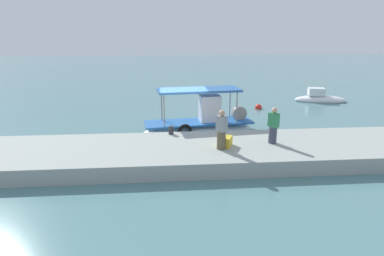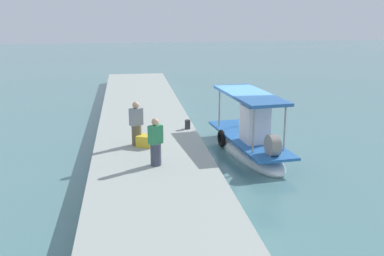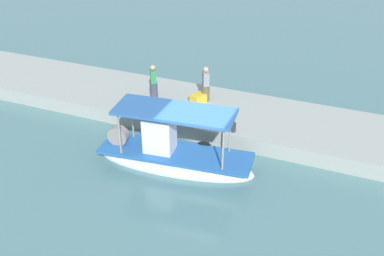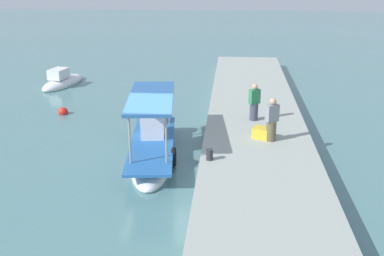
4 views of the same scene
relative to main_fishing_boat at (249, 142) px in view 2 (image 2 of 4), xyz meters
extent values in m
plane|color=slate|center=(-0.95, -0.22, -0.46)|extent=(120.00, 120.00, 0.00)
cube|color=#9BA29A|center=(-0.95, -4.07, -0.13)|extent=(36.00, 4.22, 0.67)
ellipsoid|color=white|center=(-0.11, -0.01, -0.36)|extent=(6.33, 2.29, 0.90)
cube|color=#2663A9|center=(-0.11, -0.01, 0.14)|extent=(6.08, 2.26, 0.10)
cube|color=silver|center=(0.51, 0.06, 0.86)|extent=(1.19, 1.01, 1.54)
cylinder|color=gray|center=(1.79, 0.82, 0.99)|extent=(0.07, 0.07, 1.80)
cylinder|color=gray|center=(1.93, -0.40, 0.99)|extent=(0.07, 0.07, 1.80)
cylinder|color=gray|center=(-2.14, 0.39, 0.99)|extent=(0.07, 0.07, 1.80)
cylinder|color=gray|center=(-2.01, -0.83, 0.99)|extent=(0.07, 0.07, 1.80)
cube|color=#2D60A0|center=(-0.11, -0.01, 1.94)|extent=(4.61, 2.11, 0.12)
torus|color=black|center=(-0.94, -0.95, -0.06)|extent=(0.76, 0.26, 0.74)
cylinder|color=gray|center=(2.23, 0.25, 0.54)|extent=(0.83, 0.43, 0.80)
cylinder|color=#3D4254|center=(2.78, -3.98, 0.58)|extent=(0.50, 0.50, 0.75)
cube|color=#308653|center=(2.78, -3.98, 1.27)|extent=(0.45, 0.52, 0.62)
sphere|color=tan|center=(2.78, -3.98, 1.70)|extent=(0.25, 0.25, 0.25)
cylinder|color=brown|center=(0.37, -4.55, 0.60)|extent=(0.52, 0.52, 0.79)
cube|color=gray|center=(0.37, -4.55, 1.32)|extent=(0.47, 0.55, 0.65)
sphere|color=tan|center=(0.37, -4.55, 1.77)|extent=(0.26, 0.26, 0.26)
cylinder|color=#2D2D33|center=(-1.70, -2.30, 0.40)|extent=(0.24, 0.24, 0.39)
cube|color=gold|center=(0.61, -4.21, 0.42)|extent=(0.74, 0.80, 0.43)
camera|label=1|loc=(-1.98, -17.55, 5.05)|focal=30.78mm
camera|label=2|loc=(17.17, -4.88, 5.34)|focal=42.36mm
camera|label=3|loc=(-5.96, 12.67, 9.35)|focal=40.55mm
camera|label=4|loc=(-16.34, -2.99, 6.67)|focal=42.90mm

